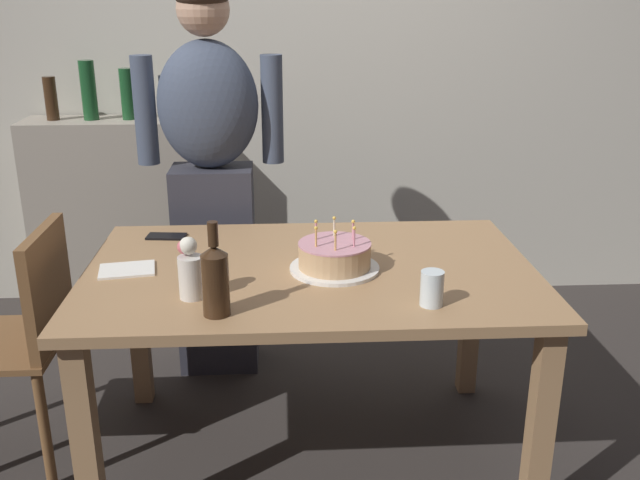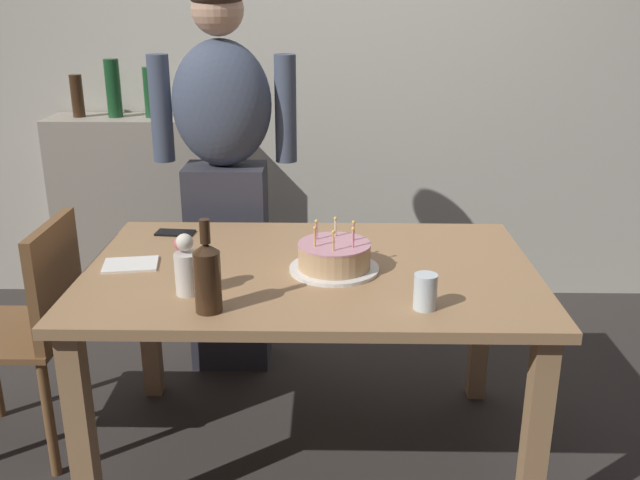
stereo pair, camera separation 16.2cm
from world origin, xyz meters
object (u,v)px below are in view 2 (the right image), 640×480
at_px(wine_bottle, 207,275).
at_px(napkin_stack, 131,264).
at_px(water_glass_near, 425,292).
at_px(cell_phone, 175,233).
at_px(dining_chair, 33,319).
at_px(person_man_bearded, 225,176).
at_px(birthday_cake, 334,257).
at_px(flower_vase, 186,264).

bearing_deg(wine_bottle, napkin_stack, 132.54).
height_order(water_glass_near, cell_phone, water_glass_near).
height_order(water_glass_near, napkin_stack, water_glass_near).
xyz_separation_m(cell_phone, napkin_stack, (-0.08, -0.33, 0.00)).
distance_m(wine_bottle, dining_chair, 0.87).
relative_size(wine_bottle, person_man_bearded, 0.17).
bearing_deg(cell_phone, water_glass_near, -31.44).
bearing_deg(birthday_cake, cell_phone, 148.92).
bearing_deg(napkin_stack, dining_chair, 173.70).
relative_size(wine_bottle, dining_chair, 0.32).
xyz_separation_m(cell_phone, dining_chair, (-0.46, -0.29, -0.23)).
bearing_deg(wine_bottle, flower_vase, 124.14).
bearing_deg(water_glass_near, person_man_bearded, 125.23).
bearing_deg(cell_phone, birthday_cake, -25.36).
xyz_separation_m(birthday_cake, wine_bottle, (-0.36, -0.32, 0.06)).
height_order(flower_vase, dining_chair, flower_vase).
relative_size(wine_bottle, flower_vase, 1.46).
bearing_deg(water_glass_near, wine_bottle, -177.37).
xyz_separation_m(birthday_cake, water_glass_near, (0.26, -0.29, 0.01)).
height_order(water_glass_near, flower_vase, flower_vase).
bearing_deg(person_man_bearded, dining_chair, 47.62).
distance_m(water_glass_near, person_man_bearded, 1.26).
relative_size(flower_vase, dining_chair, 0.22).
bearing_deg(wine_bottle, water_glass_near, 2.63).
relative_size(napkin_stack, dining_chair, 0.21).
bearing_deg(water_glass_near, napkin_stack, 161.08).
bearing_deg(cell_phone, napkin_stack, -97.73).
relative_size(water_glass_near, dining_chair, 0.12).
bearing_deg(flower_vase, dining_chair, 156.44).
height_order(wine_bottle, dining_chair, wine_bottle).
distance_m(wine_bottle, person_man_bearded, 1.06).
xyz_separation_m(napkin_stack, person_man_bearded, (0.22, 0.70, 0.13)).
bearing_deg(birthday_cake, napkin_stack, 177.34).
distance_m(cell_phone, flower_vase, 0.59).
bearing_deg(napkin_stack, cell_phone, 76.54).
xyz_separation_m(cell_phone, flower_vase, (0.16, -0.56, 0.09)).
distance_m(birthday_cake, person_man_bearded, 0.87).
xyz_separation_m(birthday_cake, flower_vase, (-0.45, -0.20, 0.05)).
relative_size(cell_phone, flower_vase, 0.76).
xyz_separation_m(water_glass_near, wine_bottle, (-0.62, -0.03, 0.06)).
distance_m(water_glass_near, napkin_stack, 1.01).
bearing_deg(water_glass_near, flower_vase, 172.18).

